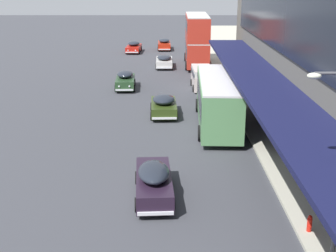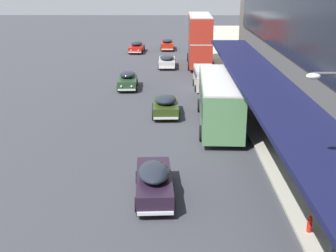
% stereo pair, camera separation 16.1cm
% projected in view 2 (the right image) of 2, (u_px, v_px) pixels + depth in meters
% --- Properties ---
extents(transit_bus_kerbside_front, '(2.82, 9.38, 5.81)m').
position_uv_depth(transit_bus_kerbside_front, '(200.00, 38.00, 53.52)').
color(transit_bus_kerbside_front, '#B42C1F').
rests_on(transit_bus_kerbside_front, ground).
extents(transit_bus_kerbside_rear, '(3.06, 10.40, 3.37)m').
position_uv_depth(transit_bus_kerbside_rear, '(219.00, 99.00, 31.91)').
color(transit_bus_kerbside_rear, '#568B56').
rests_on(transit_bus_kerbside_rear, ground).
extents(sedan_trailing_near, '(1.89, 4.74, 1.60)m').
position_uv_depth(sedan_trailing_near, '(167.00, 44.00, 66.17)').
color(sedan_trailing_near, '#B02310').
rests_on(sedan_trailing_near, ground).
extents(sedan_oncoming_front, '(1.97, 4.97, 1.65)m').
position_uv_depth(sedan_oncoming_front, '(154.00, 181.00, 21.76)').
color(sedan_oncoming_front, black).
rests_on(sedan_oncoming_front, ground).
extents(sedan_lead_mid, '(2.06, 4.79, 1.51)m').
position_uv_depth(sedan_lead_mid, '(137.00, 47.00, 63.88)').
color(sedan_lead_mid, '#B11910').
rests_on(sedan_lead_mid, ground).
extents(sedan_second_near, '(1.96, 4.63, 1.43)m').
position_uv_depth(sedan_second_near, '(167.00, 61.00, 53.18)').
color(sedan_second_near, beige).
rests_on(sedan_second_near, ground).
extents(sedan_lead_near, '(2.07, 4.29, 1.59)m').
position_uv_depth(sedan_lead_near, '(165.00, 105.00, 34.69)').
color(sedan_lead_near, '#2D3D16').
rests_on(sedan_lead_near, ground).
extents(sedan_trailing_mid, '(1.94, 4.41, 1.60)m').
position_uv_depth(sedan_trailing_mid, '(128.00, 80.00, 43.11)').
color(sedan_trailing_mid, '#243F23').
rests_on(sedan_trailing_mid, ground).
extents(vw_van, '(1.99, 4.59, 1.96)m').
position_uv_depth(vw_van, '(204.00, 77.00, 43.04)').
color(vw_van, beige).
rests_on(vw_van, ground).
extents(fire_hydrant, '(0.20, 0.40, 0.70)m').
position_uv_depth(fire_hydrant, '(310.00, 224.00, 18.59)').
color(fire_hydrant, red).
rests_on(fire_hydrant, sidewalk_kerb).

